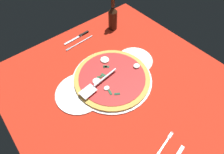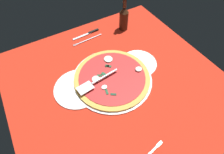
% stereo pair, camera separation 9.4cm
% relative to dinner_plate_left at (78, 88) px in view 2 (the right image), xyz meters
% --- Properties ---
extents(ground_plane, '(1.07, 1.07, 0.01)m').
position_rel_dinner_plate_left_xyz_m(ground_plane, '(0.19, -0.07, -0.01)').
color(ground_plane, '#B02313').
extents(checker_pattern, '(1.07, 1.07, 0.00)m').
position_rel_dinner_plate_left_xyz_m(checker_pattern, '(0.19, -0.07, -0.01)').
color(checker_pattern, silver).
rests_on(checker_pattern, ground_plane).
extents(pizza_pan, '(0.42, 0.42, 0.01)m').
position_rel_dinner_plate_left_xyz_m(pizza_pan, '(0.18, -0.03, -0.00)').
color(pizza_pan, silver).
rests_on(pizza_pan, ground_plane).
extents(dinner_plate_left, '(0.24, 0.24, 0.01)m').
position_rel_dinner_plate_left_xyz_m(dinner_plate_left, '(0.00, 0.00, 0.00)').
color(dinner_plate_left, white).
rests_on(dinner_plate_left, ground_plane).
extents(dinner_plate_right, '(0.20, 0.20, 0.01)m').
position_rel_dinner_plate_left_xyz_m(dinner_plate_right, '(0.36, -0.02, 0.00)').
color(dinner_plate_right, white).
rests_on(dinner_plate_right, ground_plane).
extents(pizza, '(0.40, 0.40, 0.03)m').
position_rel_dinner_plate_left_xyz_m(pizza, '(0.18, -0.03, 0.01)').
color(pizza, gold).
rests_on(pizza, pizza_pan).
extents(pizza_server, '(0.23, 0.06, 0.01)m').
position_rel_dinner_plate_left_xyz_m(pizza_server, '(0.09, -0.03, 0.04)').
color(pizza_server, silver).
rests_on(pizza_server, pizza).
extents(place_setting_far, '(0.21, 0.12, 0.01)m').
position_rel_dinner_plate_left_xyz_m(place_setting_far, '(0.22, 0.33, -0.00)').
color(place_setting_far, white).
rests_on(place_setting_far, ground_plane).
extents(beer_bottle, '(0.06, 0.06, 0.22)m').
position_rel_dinner_plate_left_xyz_m(beer_bottle, '(0.46, 0.29, 0.08)').
color(beer_bottle, black).
rests_on(beer_bottle, ground_plane).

